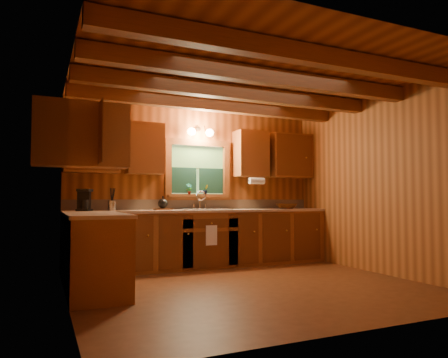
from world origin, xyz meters
name	(u,v)px	position (x,y,z in m)	size (l,w,h in m)	color
room	(250,180)	(0.00, 0.00, 1.30)	(4.20, 4.20, 4.20)	#552C14
ceiling_beams	(250,85)	(0.00, 0.00, 2.49)	(4.20, 2.54, 0.18)	brown
base_cabinets	(180,243)	(-0.49, 1.28, 0.43)	(4.20, 2.22, 0.86)	brown
countertop	(181,212)	(-0.48, 1.29, 0.88)	(4.20, 2.24, 0.04)	tan
backsplash	(197,204)	(0.00, 1.89, 0.98)	(4.20, 0.02, 0.16)	tan
dishwasher_panel	(119,251)	(-1.47, 0.68, 0.43)	(0.02, 0.60, 0.80)	white
upper_cabinets	(173,148)	(-0.56, 1.42, 1.84)	(4.19, 1.77, 0.78)	brown
window	(198,171)	(0.00, 1.87, 1.53)	(1.12, 0.08, 1.00)	brown
window_sill	(199,196)	(0.00, 1.82, 1.12)	(1.06, 0.14, 0.04)	brown
wall_sconce	(201,132)	(0.00, 1.75, 2.16)	(0.45, 0.21, 0.17)	black
paper_towel_roll	(257,181)	(0.92, 1.53, 1.37)	(0.11, 0.11, 0.27)	white
dish_towel	(211,235)	(0.00, 1.26, 0.52)	(0.18, 0.01, 0.30)	white
sink	(203,212)	(0.00, 1.60, 0.86)	(0.82, 0.48, 0.43)	silver
coffee_maker	(84,200)	(-1.81, 1.54, 1.05)	(0.17, 0.22, 0.31)	black
utensil_crock	(112,205)	(-1.43, 1.58, 0.98)	(0.11, 0.11, 0.33)	silver
cutting_board	(163,209)	(-0.65, 1.67, 0.91)	(0.26, 0.19, 0.02)	#5A2D13
teakettle	(163,204)	(-0.65, 1.67, 1.00)	(0.15, 0.15, 0.19)	black
wicker_basket	(286,206)	(1.53, 1.57, 0.95)	(0.38, 0.38, 0.09)	#48230C
potted_plant_left	(189,189)	(-0.17, 1.81, 1.23)	(0.10, 0.07, 0.19)	#5A2D13
potted_plant_right	(206,190)	(0.11, 1.79, 1.22)	(0.09, 0.07, 0.16)	#5A2D13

